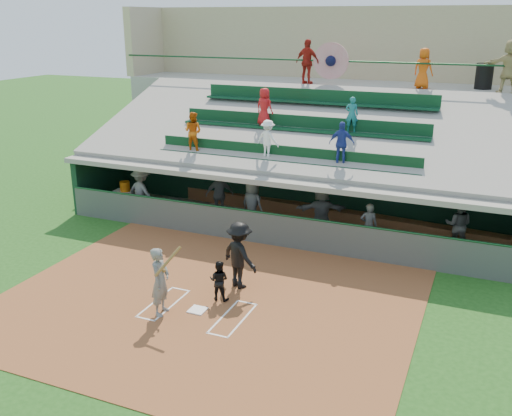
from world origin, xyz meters
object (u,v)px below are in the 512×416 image
at_px(home_plate, 198,310).
at_px(water_cooler, 125,186).
at_px(batter_at_plate, 160,281).
at_px(catcher, 219,280).
at_px(trash_bin, 484,76).
at_px(white_table, 124,201).

height_order(home_plate, water_cooler, water_cooler).
relative_size(batter_at_plate, catcher, 1.74).
height_order(catcher, trash_bin, trash_bin).
distance_m(catcher, white_table, 8.66).
relative_size(home_plate, white_table, 0.49).
relative_size(batter_at_plate, white_table, 2.23).
distance_m(home_plate, trash_bin, 15.25).
bearing_deg(water_cooler, batter_at_plate, -49.13).
bearing_deg(home_plate, trash_bin, 65.49).
distance_m(batter_at_plate, water_cooler, 8.80).
bearing_deg(trash_bin, water_cooler, -151.08).
height_order(home_plate, batter_at_plate, batter_at_plate).
height_order(batter_at_plate, catcher, batter_at_plate).
bearing_deg(trash_bin, batter_at_plate, -116.47).
relative_size(home_plate, catcher, 0.38).
bearing_deg(white_table, batter_at_plate, -51.34).
bearing_deg(catcher, batter_at_plate, 45.64).
distance_m(catcher, water_cooler, 8.67).
distance_m(white_table, trash_bin, 15.11).
distance_m(batter_at_plate, catcher, 1.67).
bearing_deg(home_plate, water_cooler, 136.62).
xyz_separation_m(home_plate, trash_bin, (5.97, 13.09, 5.07)).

